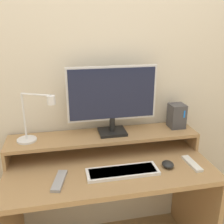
# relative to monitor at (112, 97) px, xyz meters

# --- Properties ---
(wall_back) EXTENTS (6.00, 0.05, 2.50)m
(wall_back) POSITION_rel_monitor_xyz_m (-0.06, 0.14, 0.18)
(wall_back) COLOR beige
(wall_back) RESTS_ON ground_plane
(desk) EXTENTS (1.21, 0.58, 0.70)m
(desk) POSITION_rel_monitor_xyz_m (-0.06, -0.19, -0.56)
(desk) COLOR #A87F51
(desk) RESTS_ON ground_plane
(monitor_shelf) EXTENTS (1.21, 0.24, 0.12)m
(monitor_shelf) POSITION_rel_monitor_xyz_m (-0.06, -0.02, -0.26)
(monitor_shelf) COLOR #A87F51
(monitor_shelf) RESTS_ON desk
(monitor) EXTENTS (0.56, 0.15, 0.44)m
(monitor) POSITION_rel_monitor_xyz_m (0.00, 0.00, 0.00)
(monitor) COLOR black
(monitor) RESTS_ON monitor_shelf
(desk_lamp) EXTENTS (0.25, 0.16, 0.30)m
(desk_lamp) POSITION_rel_monitor_xyz_m (-0.47, -0.04, -0.11)
(desk_lamp) COLOR silver
(desk_lamp) RESTS_ON monitor_shelf
(router_dock) EXTENTS (0.10, 0.11, 0.16)m
(router_dock) POSITION_rel_monitor_xyz_m (0.45, 0.01, -0.16)
(router_dock) COLOR #3D3D42
(router_dock) RESTS_ON monitor_shelf
(keyboard) EXTENTS (0.41, 0.13, 0.02)m
(keyboard) POSITION_rel_monitor_xyz_m (-0.00, -0.29, -0.35)
(keyboard) COLOR white
(keyboard) RESTS_ON desk
(mouse) EXTENTS (0.07, 0.08, 0.04)m
(mouse) POSITION_rel_monitor_xyz_m (0.27, -0.28, -0.35)
(mouse) COLOR black
(mouse) RESTS_ON desk
(remote_control) EXTENTS (0.09, 0.19, 0.02)m
(remote_control) POSITION_rel_monitor_xyz_m (-0.35, -0.30, -0.36)
(remote_control) COLOR #99999E
(remote_control) RESTS_ON desk
(remote_secondary) EXTENTS (0.05, 0.18, 0.02)m
(remote_secondary) POSITION_rel_monitor_xyz_m (0.43, -0.28, -0.36)
(remote_secondary) COLOR white
(remote_secondary) RESTS_ON desk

